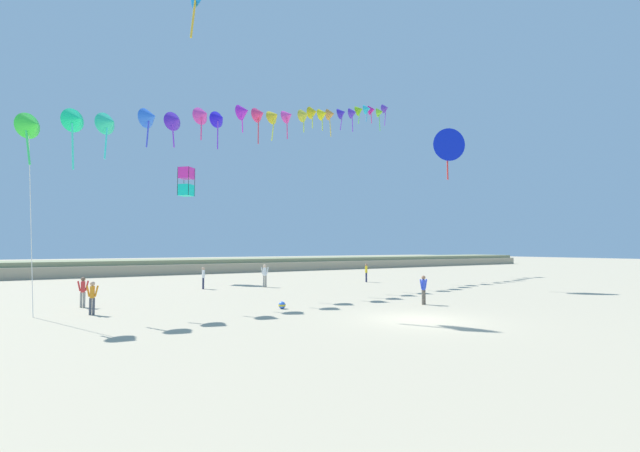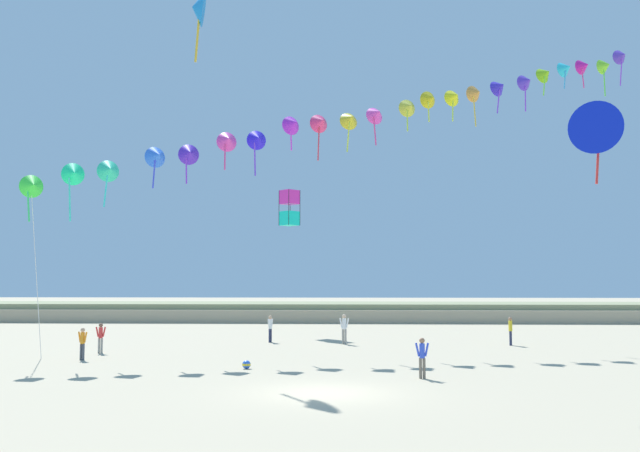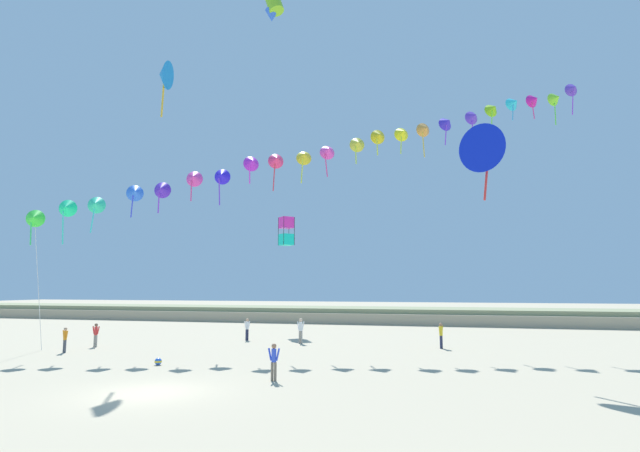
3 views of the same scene
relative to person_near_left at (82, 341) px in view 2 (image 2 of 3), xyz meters
name	(u,v)px [view 2 (image 2 of 3)]	position (x,y,z in m)	size (l,w,h in m)	color
ground_plane	(323,393)	(11.66, -8.81, -0.88)	(240.00, 240.00, 0.00)	tan
dune_ridge	(337,312)	(11.66, 31.68, -0.07)	(120.00, 9.51, 1.62)	tan
person_near_left	(82,341)	(0.00, 0.00, 0.00)	(0.52, 0.24, 1.51)	#474C56
person_near_right	(101,336)	(-0.22, 2.98, 0.02)	(0.54, 0.21, 1.54)	gray
person_mid_center	(422,355)	(15.36, -5.40, 0.02)	(0.54, 0.21, 1.55)	#726656
person_far_left	(510,329)	(21.94, 7.96, 0.07)	(0.31, 0.55, 1.63)	#282D4C
person_far_right	(270,327)	(7.86, 9.35, 0.06)	(0.32, 0.54, 1.61)	#282D4C
person_far_center	(344,327)	(12.34, 8.33, 0.14)	(0.61, 0.25, 1.75)	gray
kite_banner_string	(392,108)	(15.29, 8.88, 13.33)	(36.74, 19.64, 20.93)	#35E63D
large_kite_low_lead	(289,208)	(8.39, 16.69, 8.08)	(1.56, 1.56, 2.55)	#13E2C2
large_kite_mid_trail	(198,8)	(4.85, 1.83, 16.88)	(1.17, 1.98, 3.80)	#1781D8
large_kite_outer_drift	(597,129)	(24.63, 1.00, 10.22)	(2.69, 2.01, 4.03)	#0B21C9
beach_ball	(246,365)	(8.20, -2.81, -0.70)	(0.36, 0.36, 0.36)	blue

